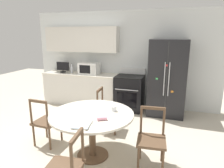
# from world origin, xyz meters

# --- Properties ---
(ground_plane) EXTENTS (14.00, 14.00, 0.00)m
(ground_plane) POSITION_xyz_m (0.00, 0.00, 0.00)
(ground_plane) COLOR beige
(back_wall) EXTENTS (5.20, 0.44, 2.60)m
(back_wall) POSITION_xyz_m (-0.30, 2.59, 1.44)
(back_wall) COLOR silver
(back_wall) RESTS_ON ground_plane
(kitchen_counter) EXTENTS (2.15, 0.64, 0.90)m
(kitchen_counter) POSITION_xyz_m (-1.14, 2.29, 0.45)
(kitchen_counter) COLOR silver
(kitchen_counter) RESTS_ON ground_plane
(refrigerator) EXTENTS (0.88, 0.76, 1.87)m
(refrigerator) POSITION_xyz_m (1.25, 2.22, 0.93)
(refrigerator) COLOR black
(refrigerator) RESTS_ON ground_plane
(oven_range) EXTENTS (0.72, 0.68, 1.08)m
(oven_range) POSITION_xyz_m (0.30, 2.26, 0.47)
(oven_range) COLOR black
(oven_range) RESTS_ON ground_plane
(microwave) EXTENTS (0.55, 0.36, 0.32)m
(microwave) POSITION_xyz_m (-0.86, 2.27, 1.06)
(microwave) COLOR white
(microwave) RESTS_ON kitchen_counter
(countertop_tv) EXTENTS (0.38, 0.16, 0.30)m
(countertop_tv) POSITION_xyz_m (-1.71, 2.29, 1.06)
(countertop_tv) COLOR black
(countertop_tv) RESTS_ON kitchen_counter
(counter_bottle) EXTENTS (0.07, 0.07, 0.28)m
(counter_bottle) POSITION_xyz_m (-1.41, 2.26, 1.00)
(counter_bottle) COLOR silver
(counter_bottle) RESTS_ON kitchen_counter
(dining_table) EXTENTS (1.34, 1.34, 0.76)m
(dining_table) POSITION_xyz_m (0.21, -0.05, 0.63)
(dining_table) COLOR beige
(dining_table) RESTS_ON ground_plane
(dining_chair_right) EXTENTS (0.46, 0.46, 0.90)m
(dining_chair_right) POSITION_xyz_m (1.15, -0.01, 0.43)
(dining_chair_right) COLOR brown
(dining_chair_right) RESTS_ON ground_plane
(dining_chair_left) EXTENTS (0.44, 0.44, 0.90)m
(dining_chair_left) POSITION_xyz_m (-0.74, 0.04, 0.43)
(dining_chair_left) COLOR brown
(dining_chair_left) RESTS_ON ground_plane
(dining_chair_far) EXTENTS (0.45, 0.45, 0.90)m
(dining_chair_far) POSITION_xyz_m (0.14, 0.90, 0.43)
(dining_chair_far) COLOR brown
(dining_chair_far) RESTS_ON ground_plane
(candle_glass) EXTENTS (0.09, 0.09, 0.08)m
(candle_glass) POSITION_xyz_m (0.52, 0.15, 0.79)
(candle_glass) COLOR silver
(candle_glass) RESTS_ON dining_table
(folded_napkin) EXTENTS (0.15, 0.11, 0.05)m
(folded_napkin) POSITION_xyz_m (0.46, -0.25, 0.78)
(folded_napkin) COLOR pink
(folded_napkin) RESTS_ON dining_table
(mail_stack) EXTENTS (0.27, 0.33, 0.02)m
(mail_stack) POSITION_xyz_m (0.26, -0.49, 0.77)
(mail_stack) COLOR white
(mail_stack) RESTS_ON dining_table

